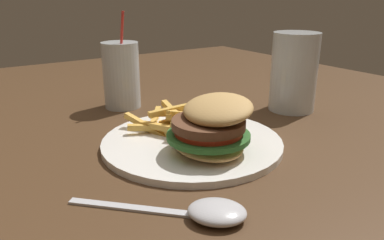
% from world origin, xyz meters
% --- Properties ---
extents(dining_table, '(1.53, 1.15, 0.77)m').
position_xyz_m(dining_table, '(0.00, 0.00, 0.67)').
color(dining_table, '#4C331E').
rests_on(dining_table, ground_plane).
extents(meal_plate_near, '(0.27, 0.27, 0.09)m').
position_xyz_m(meal_plate_near, '(0.08, -0.13, 0.79)').
color(meal_plate_near, white).
rests_on(meal_plate_near, dining_table).
extents(beer_glass, '(0.09, 0.09, 0.15)m').
position_xyz_m(beer_glass, '(0.01, 0.13, 0.84)').
color(beer_glass, silver).
rests_on(beer_glass, dining_table).
extents(juice_glass, '(0.07, 0.07, 0.19)m').
position_xyz_m(juice_glass, '(-0.19, -0.14, 0.83)').
color(juice_glass, silver).
rests_on(juice_glass, dining_table).
extents(spoon, '(0.16, 0.16, 0.02)m').
position_xyz_m(spoon, '(0.22, -0.22, 0.77)').
color(spoon, silver).
rests_on(spoon, dining_table).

